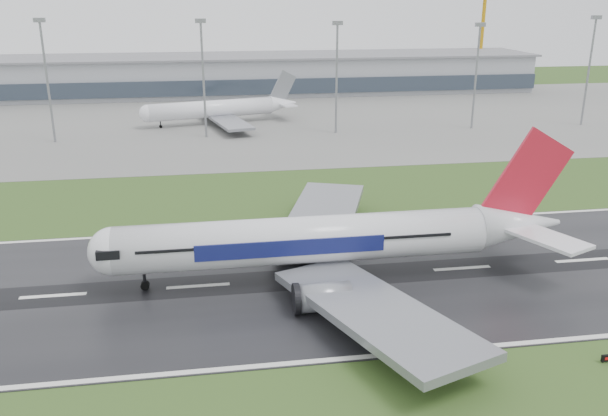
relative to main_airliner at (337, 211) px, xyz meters
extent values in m
plane|color=#2C481A|center=(-0.31, -0.22, -10.42)|extent=(520.00, 520.00, 0.00)
cube|color=black|center=(-0.31, -0.22, -10.37)|extent=(400.00, 45.00, 0.10)
cube|color=slate|center=(-0.31, 124.78, -10.38)|extent=(400.00, 130.00, 0.08)
cube|color=gray|center=(-0.31, 184.78, -2.92)|extent=(240.00, 36.00, 15.00)
cylinder|color=gray|center=(-60.85, 99.78, 5.94)|extent=(0.64, 0.64, 32.72)
cylinder|color=gray|center=(-18.34, 99.78, 5.72)|extent=(0.64, 0.64, 32.27)
cylinder|color=gray|center=(20.46, 99.78, 5.29)|extent=(0.64, 0.64, 31.42)
cylinder|color=gray|center=(63.82, 99.78, 4.93)|extent=(0.64, 0.64, 30.69)
cylinder|color=gray|center=(101.02, 99.78, 5.86)|extent=(0.64, 0.64, 32.56)
camera|label=1|loc=(-17.79, -83.13, 29.55)|focal=36.97mm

